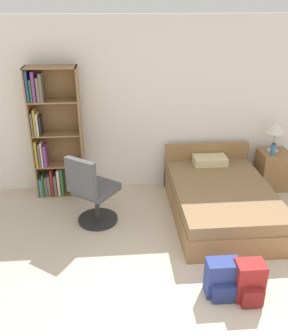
{
  "coord_description": "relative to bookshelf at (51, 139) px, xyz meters",
  "views": [
    {
      "loc": [
        -0.76,
        -2.25,
        2.85
      ],
      "look_at": [
        -0.41,
        1.98,
        0.86
      ],
      "focal_mm": 40.0,
      "sensor_mm": 36.0,
      "label": 1
    }
  ],
  "objects": [
    {
      "name": "backpack_red",
      "position": [
        2.23,
        -2.42,
        -0.7
      ],
      "size": [
        0.29,
        0.28,
        0.43
      ],
      "color": "maroon",
      "rests_on": "ground_plane"
    },
    {
      "name": "bed",
      "position": [
        2.37,
        -0.8,
        -0.66
      ],
      "size": [
        1.32,
        1.98,
        0.72
      ],
      "color": "olive",
      "rests_on": "ground_plane"
    },
    {
      "name": "bookshelf",
      "position": [
        0.0,
        0.0,
        0.0
      ],
      "size": [
        0.72,
        0.28,
        1.96
      ],
      "color": "olive",
      "rests_on": "ground_plane"
    },
    {
      "name": "water_bottle",
      "position": [
        3.32,
        -0.18,
        -0.2
      ],
      "size": [
        0.07,
        0.07,
        0.19
      ],
      "color": "teal",
      "rests_on": "nightstand"
    },
    {
      "name": "table_lamp",
      "position": [
        3.37,
        -0.05,
        0.08
      ],
      "size": [
        0.27,
        0.27,
        0.47
      ],
      "color": "#B2B2B7",
      "rests_on": "nightstand"
    },
    {
      "name": "office_chair",
      "position": [
        0.61,
        -0.9,
        -0.43
      ],
      "size": [
        0.7,
        0.72,
        1.02
      ],
      "color": "#232326",
      "rests_on": "ground_plane"
    },
    {
      "name": "nightstand",
      "position": [
        3.41,
        -0.07,
        -0.6
      ],
      "size": [
        0.45,
        0.45,
        0.62
      ],
      "color": "olive",
      "rests_on": "ground_plane"
    },
    {
      "name": "wall_back",
      "position": [
        1.69,
        0.24,
        0.39
      ],
      "size": [
        9.0,
        0.06,
        2.6
      ],
      "color": "white",
      "rests_on": "ground_plane"
    },
    {
      "name": "backpack_blue",
      "position": [
        1.98,
        -2.34,
        -0.71
      ],
      "size": [
        0.33,
        0.27,
        0.41
      ],
      "color": "navy",
      "rests_on": "ground_plane"
    }
  ]
}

